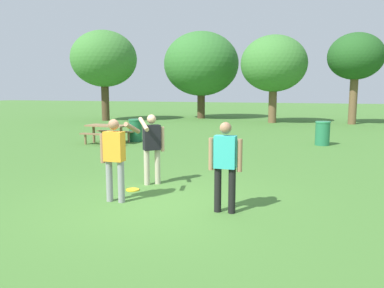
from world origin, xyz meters
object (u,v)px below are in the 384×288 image
(person_catcher, at_px, (115,154))
(frisbee, at_px, (133,190))
(picnic_table_near, at_px, (107,130))
(tree_broad_center, at_px, (201,64))
(person_thrower, at_px, (225,161))
(person_bystander, at_px, (152,144))
(trash_can_beside_table, at_px, (136,130))
(tree_slender_mid, at_px, (356,57))
(trash_can_further_along, at_px, (323,133))
(tree_far_right, at_px, (274,64))
(tree_tall_left, at_px, (104,59))

(person_catcher, distance_m, frisbee, 1.29)
(picnic_table_near, xyz_separation_m, tree_broad_center, (-0.31, 14.66, 3.60))
(person_thrower, bearing_deg, person_bystander, 144.49)
(person_catcher, relative_size, tree_broad_center, 0.25)
(person_bystander, height_order, trash_can_beside_table, person_bystander)
(tree_broad_center, xyz_separation_m, tree_slender_mid, (10.76, -1.92, 0.09))
(frisbee, bearing_deg, trash_can_beside_table, 115.85)
(trash_can_further_along, distance_m, tree_far_right, 11.08)
(person_bystander, bearing_deg, person_thrower, -35.51)
(person_catcher, height_order, tree_slender_mid, tree_slender_mid)
(picnic_table_near, distance_m, tree_slender_mid, 16.89)
(frisbee, relative_size, picnic_table_near, 0.17)
(person_catcher, relative_size, person_bystander, 1.00)
(frisbee, distance_m, trash_can_further_along, 9.51)
(person_catcher, relative_size, trash_can_beside_table, 1.71)
(tree_far_right, relative_size, tree_slender_mid, 1.00)
(frisbee, height_order, tree_tall_left, tree_tall_left)
(person_bystander, distance_m, tree_far_right, 18.29)
(tree_far_right, height_order, tree_slender_mid, tree_far_right)
(trash_can_further_along, distance_m, tree_tall_left, 17.33)
(person_thrower, distance_m, tree_tall_left, 22.17)
(trash_can_beside_table, distance_m, tree_broad_center, 14.25)
(tree_broad_center, distance_m, tree_slender_mid, 10.93)
(person_bystander, height_order, picnic_table_near, person_bystander)
(person_catcher, height_order, tree_broad_center, tree_broad_center)
(person_bystander, distance_m, tree_slender_mid, 19.69)
(trash_can_beside_table, relative_size, tree_slender_mid, 0.17)
(tree_tall_left, distance_m, tree_far_right, 11.83)
(tree_broad_center, relative_size, tree_slender_mid, 1.14)
(trash_can_further_along, height_order, tree_tall_left, tree_tall_left)
(trash_can_beside_table, bearing_deg, person_catcher, -66.15)
(tree_far_right, bearing_deg, trash_can_further_along, -73.16)
(person_thrower, bearing_deg, tree_broad_center, 107.64)
(tree_slender_mid, bearing_deg, tree_far_right, -174.68)
(trash_can_beside_table, relative_size, tree_far_right, 0.17)
(frisbee, bearing_deg, person_bystander, 71.25)
(person_catcher, relative_size, trash_can_further_along, 1.71)
(tree_tall_left, xyz_separation_m, tree_broad_center, (5.96, 4.20, -0.20))
(tree_broad_center, bearing_deg, person_bystander, -76.53)
(frisbee, distance_m, picnic_table_near, 7.75)
(person_bystander, bearing_deg, trash_can_beside_table, 119.25)
(person_thrower, height_order, tree_tall_left, tree_tall_left)
(frisbee, distance_m, tree_far_right, 19.08)
(tree_broad_center, bearing_deg, picnic_table_near, -88.79)
(person_bystander, distance_m, frisbee, 1.15)
(frisbee, bearing_deg, picnic_table_near, 124.43)
(tree_tall_left, relative_size, tree_broad_center, 0.96)
(tree_tall_left, distance_m, tree_broad_center, 7.30)
(person_catcher, bearing_deg, person_thrower, 0.13)
(frisbee, relative_size, trash_can_beside_table, 0.31)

